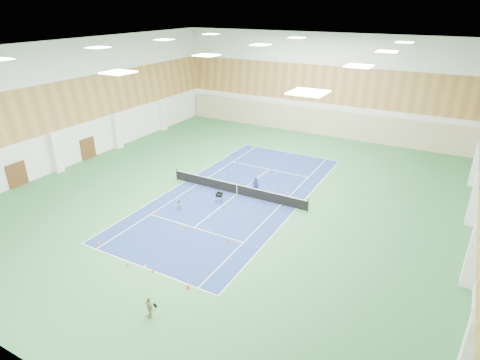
% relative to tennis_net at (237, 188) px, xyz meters
% --- Properties ---
extents(ground, '(40.00, 40.00, 0.00)m').
position_rel_tennis_net_xyz_m(ground, '(0.00, 0.00, -0.55)').
color(ground, '#2E6D3C').
rests_on(ground, ground).
extents(room_shell, '(36.00, 40.00, 12.00)m').
position_rel_tennis_net_xyz_m(room_shell, '(0.00, 0.00, 5.45)').
color(room_shell, white).
rests_on(room_shell, ground).
extents(wood_cladding, '(36.00, 40.00, 8.00)m').
position_rel_tennis_net_xyz_m(wood_cladding, '(0.00, 0.00, 7.45)').
color(wood_cladding, '#AC7B40').
rests_on(wood_cladding, room_shell).
extents(ceiling_light_grid, '(21.40, 25.40, 0.06)m').
position_rel_tennis_net_xyz_m(ceiling_light_grid, '(0.00, 0.00, 11.37)').
color(ceiling_light_grid, white).
rests_on(ceiling_light_grid, room_shell).
extents(court_surface, '(10.97, 23.77, 0.01)m').
position_rel_tennis_net_xyz_m(court_surface, '(0.00, 0.00, -0.55)').
color(court_surface, navy).
rests_on(court_surface, ground).
extents(tennis_balls_scatter, '(10.57, 22.77, 0.07)m').
position_rel_tennis_net_xyz_m(tennis_balls_scatter, '(0.00, 0.00, -0.50)').
color(tennis_balls_scatter, '#CBF329').
rests_on(tennis_balls_scatter, ground).
extents(tennis_net, '(12.80, 0.10, 1.10)m').
position_rel_tennis_net_xyz_m(tennis_net, '(0.00, 0.00, 0.00)').
color(tennis_net, black).
rests_on(tennis_net, ground).
extents(back_curtain, '(35.40, 0.16, 3.20)m').
position_rel_tennis_net_xyz_m(back_curtain, '(0.00, 19.75, 1.05)').
color(back_curtain, '#C6B793').
rests_on(back_curtain, ground).
extents(door_left_a, '(0.08, 1.80, 2.20)m').
position_rel_tennis_net_xyz_m(door_left_a, '(-17.92, -8.00, 0.55)').
color(door_left_a, '#593319').
rests_on(door_left_a, ground).
extents(door_left_b, '(0.08, 1.80, 2.20)m').
position_rel_tennis_net_xyz_m(door_left_b, '(-17.92, 0.00, 0.55)').
color(door_left_b, '#593319').
rests_on(door_left_b, ground).
extents(coach, '(0.72, 0.59, 1.68)m').
position_rel_tennis_net_xyz_m(coach, '(1.47, 0.60, 0.29)').
color(coach, navy).
rests_on(coach, ground).
extents(child_court, '(0.59, 0.58, 0.97)m').
position_rel_tennis_net_xyz_m(child_court, '(-2.56, -4.70, -0.07)').
color(child_court, '#9B9AA2').
rests_on(child_court, ground).
extents(child_apron, '(0.79, 0.52, 1.25)m').
position_rel_tennis_net_xyz_m(child_apron, '(3.18, -14.98, 0.07)').
color(child_apron, tan).
rests_on(child_apron, ground).
extents(ball_cart, '(0.58, 0.58, 0.85)m').
position_rel_tennis_net_xyz_m(ball_cart, '(-0.50, -2.04, -0.13)').
color(ball_cart, black).
rests_on(ball_cart, ground).
extents(cone_svc_a, '(0.21, 0.21, 0.23)m').
position_rel_tennis_net_xyz_m(cone_svc_a, '(-3.84, -6.03, -0.44)').
color(cone_svc_a, '#EC460C').
rests_on(cone_svc_a, ground).
extents(cone_svc_b, '(0.22, 0.22, 0.24)m').
position_rel_tennis_net_xyz_m(cone_svc_b, '(-0.69, -6.98, -0.43)').
color(cone_svc_b, orange).
rests_on(cone_svc_b, ground).
extents(cone_svc_c, '(0.22, 0.22, 0.24)m').
position_rel_tennis_net_xyz_m(cone_svc_c, '(0.77, -6.05, -0.43)').
color(cone_svc_c, '#FF650D').
rests_on(cone_svc_c, ground).
extents(cone_svc_d, '(0.23, 0.23, 0.25)m').
position_rel_tennis_net_xyz_m(cone_svc_d, '(3.20, -6.90, -0.43)').
color(cone_svc_d, '#EC3D0C').
rests_on(cone_svc_d, ground).
extents(cone_base_a, '(0.19, 0.19, 0.21)m').
position_rel_tennis_net_xyz_m(cone_base_a, '(-4.41, -11.36, -0.45)').
color(cone_base_a, '#F2540C').
rests_on(cone_base_a, ground).
extents(cone_base_b, '(0.18, 0.18, 0.19)m').
position_rel_tennis_net_xyz_m(cone_base_b, '(-0.97, -12.26, -0.45)').
color(cone_base_b, red).
rests_on(cone_base_b, ground).
extents(cone_base_c, '(0.21, 0.21, 0.23)m').
position_rel_tennis_net_xyz_m(cone_base_c, '(0.82, -11.99, -0.44)').
color(cone_base_c, '#D9570B').
rests_on(cone_base_c, ground).
extents(cone_base_d, '(0.23, 0.23, 0.25)m').
position_rel_tennis_net_xyz_m(cone_base_d, '(3.60, -12.17, -0.42)').
color(cone_base_d, '#F5450C').
rests_on(cone_base_d, ground).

